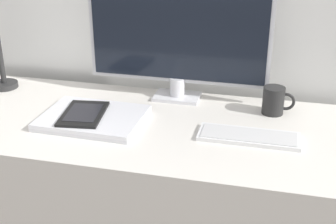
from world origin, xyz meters
name	(u,v)px	position (x,y,z in m)	size (l,w,h in m)	color
desk	(141,216)	(0.00, 0.20, 0.37)	(1.39, 0.59, 0.74)	silver
monitor	(178,27)	(0.08, 0.43, 1.00)	(0.64, 0.11, 0.49)	silver
keyboard	(249,136)	(0.36, 0.17, 0.75)	(0.30, 0.11, 0.01)	silver
laptop	(93,118)	(-0.14, 0.17, 0.76)	(0.33, 0.25, 0.02)	silver
ereader	(83,114)	(-0.17, 0.16, 0.77)	(0.15, 0.21, 0.01)	black
coffee_mug	(274,101)	(0.42, 0.38, 0.79)	(0.11, 0.07, 0.09)	black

